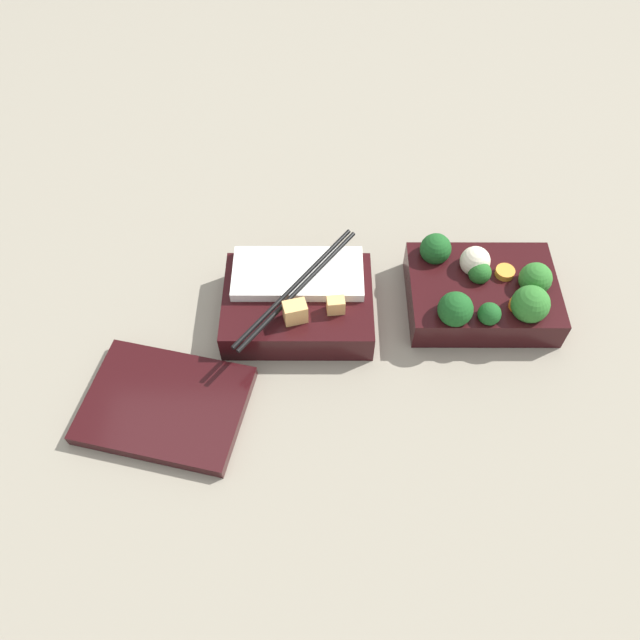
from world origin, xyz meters
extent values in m
plane|color=gray|center=(0.00, 0.00, 0.00)|extent=(3.00, 3.00, 0.00)
cube|color=black|center=(-0.11, -0.01, 0.02)|extent=(0.17, 0.13, 0.04)
sphere|color=#2D7028|center=(-0.15, 0.03, 0.05)|extent=(0.04, 0.04, 0.04)
sphere|color=#19511E|center=(-0.07, 0.04, 0.05)|extent=(0.04, 0.04, 0.04)
sphere|color=#19511E|center=(-0.05, -0.05, 0.05)|extent=(0.04, 0.04, 0.04)
sphere|color=#2D7028|center=(-0.16, -0.01, 0.05)|extent=(0.04, 0.04, 0.04)
sphere|color=#236023|center=(-0.10, -0.02, 0.05)|extent=(0.03, 0.03, 0.03)
sphere|color=#19511E|center=(-0.10, 0.04, 0.05)|extent=(0.03, 0.03, 0.03)
cylinder|color=orange|center=(-0.06, 0.03, 0.04)|extent=(0.04, 0.04, 0.01)
cylinder|color=orange|center=(-0.13, -0.02, 0.04)|extent=(0.03, 0.03, 0.01)
cylinder|color=orange|center=(-0.14, 0.02, 0.04)|extent=(0.03, 0.03, 0.01)
sphere|color=beige|center=(-0.10, -0.04, 0.05)|extent=(0.04, 0.04, 0.04)
cube|color=black|center=(0.11, 0.01, 0.02)|extent=(0.17, 0.13, 0.04)
cube|color=white|center=(0.11, -0.02, 0.05)|extent=(0.15, 0.08, 0.01)
cube|color=#EAB266|center=(0.07, 0.03, 0.05)|extent=(0.02, 0.02, 0.02)
cube|color=#EAB266|center=(0.11, 0.04, 0.05)|extent=(0.03, 0.02, 0.03)
cylinder|color=black|center=(0.12, 0.01, 0.06)|extent=(0.13, 0.17, 0.01)
cylinder|color=black|center=(0.11, 0.01, 0.06)|extent=(0.13, 0.17, 0.01)
cube|color=black|center=(0.25, 0.13, 0.01)|extent=(0.19, 0.16, 0.01)
camera|label=1|loc=(0.09, 0.45, 0.61)|focal=35.00mm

